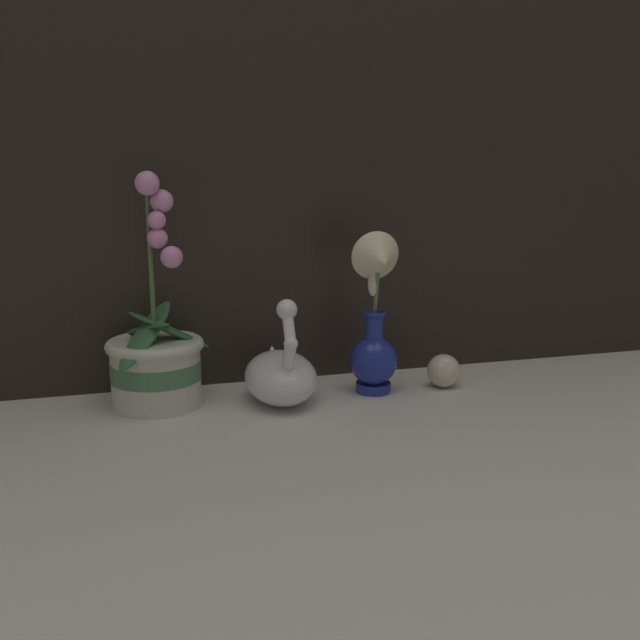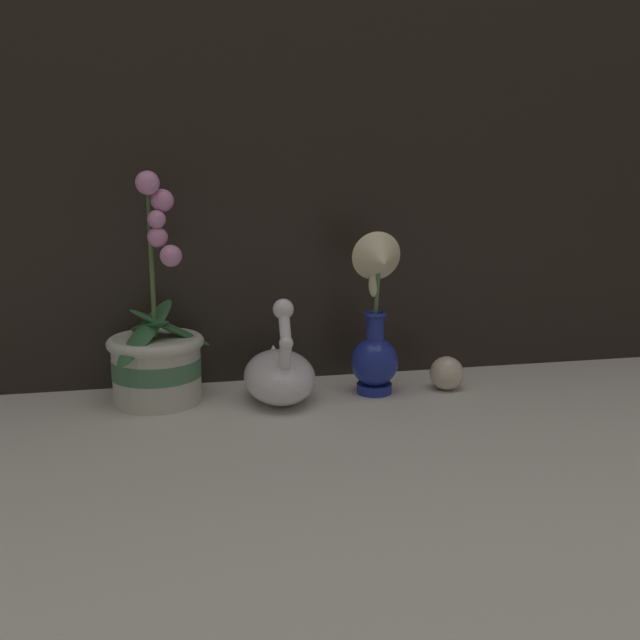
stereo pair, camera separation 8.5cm
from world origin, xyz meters
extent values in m
plane|color=beige|center=(0.00, 0.00, 0.00)|extent=(2.80, 2.80, 0.00)
cube|color=black|center=(0.00, 0.25, 0.60)|extent=(2.80, 0.03, 1.20)
cylinder|color=beige|center=(-0.24, 0.14, 0.06)|extent=(0.15, 0.15, 0.11)
cylinder|color=#477A56|center=(-0.24, 0.14, 0.06)|extent=(0.15, 0.15, 0.03)
torus|color=beige|center=(-0.24, 0.14, 0.10)|extent=(0.16, 0.16, 0.02)
cylinder|color=#4C6B3D|center=(-0.24, 0.14, 0.24)|extent=(0.01, 0.03, 0.26)
ellipsoid|color=#2D6038|center=(-0.22, 0.14, 0.13)|extent=(0.14, 0.06, 0.08)
ellipsoid|color=#2D6038|center=(-0.25, 0.17, 0.13)|extent=(0.10, 0.16, 0.05)
ellipsoid|color=#2D6038|center=(-0.26, 0.12, 0.13)|extent=(0.12, 0.15, 0.09)
sphere|color=#DB8EC6|center=(-0.24, 0.13, 0.37)|extent=(0.04, 0.04, 0.04)
sphere|color=#DB8EC6|center=(-0.22, 0.14, 0.34)|extent=(0.04, 0.04, 0.04)
sphere|color=#DB8EC6|center=(-0.23, 0.12, 0.31)|extent=(0.03, 0.03, 0.03)
sphere|color=#DB8EC6|center=(-0.23, 0.13, 0.28)|extent=(0.03, 0.03, 0.03)
sphere|color=#DB8EC6|center=(-0.21, 0.11, 0.25)|extent=(0.04, 0.04, 0.04)
ellipsoid|color=white|center=(-0.04, 0.10, 0.04)|extent=(0.12, 0.17, 0.09)
cone|color=white|center=(-0.04, 0.16, 0.06)|extent=(0.06, 0.07, 0.07)
cylinder|color=white|center=(-0.04, 0.04, 0.10)|extent=(0.02, 0.05, 0.06)
sphere|color=white|center=(-0.04, 0.02, 0.12)|extent=(0.02, 0.02, 0.02)
cylinder|color=white|center=(-0.04, 0.03, 0.15)|extent=(0.02, 0.04, 0.06)
sphere|color=white|center=(-0.04, 0.05, 0.17)|extent=(0.03, 0.03, 0.03)
cylinder|color=navy|center=(0.14, 0.11, 0.01)|extent=(0.06, 0.06, 0.02)
ellipsoid|color=navy|center=(0.14, 0.11, 0.06)|extent=(0.08, 0.08, 0.09)
cylinder|color=navy|center=(0.14, 0.11, 0.12)|extent=(0.03, 0.03, 0.05)
torus|color=navy|center=(0.14, 0.11, 0.14)|extent=(0.04, 0.04, 0.01)
cylinder|color=#567A47|center=(0.14, 0.11, 0.18)|extent=(0.01, 0.02, 0.08)
cone|color=beige|center=(0.14, 0.09, 0.24)|extent=(0.09, 0.06, 0.09)
ellipsoid|color=beige|center=(0.13, 0.11, 0.20)|extent=(0.02, 0.02, 0.04)
sphere|color=beige|center=(0.27, 0.11, 0.03)|extent=(0.06, 0.06, 0.06)
camera|label=1|loc=(-0.30, -1.09, 0.41)|focal=42.00mm
camera|label=2|loc=(-0.22, -1.11, 0.41)|focal=42.00mm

